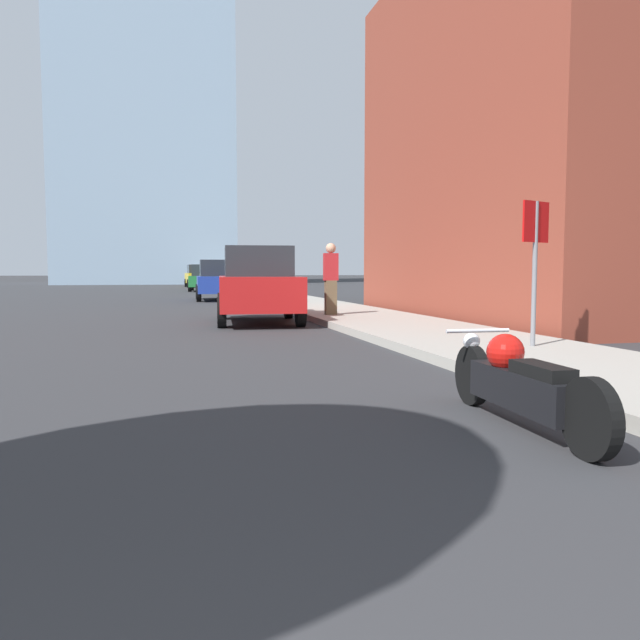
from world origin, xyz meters
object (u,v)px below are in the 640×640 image
(parked_car_green, at_px, (205,278))
(pedestrian, at_px, (331,277))
(parked_car_red, at_px, (258,285))
(stop_sign, at_px, (535,248))
(motorcycle, at_px, (519,383))
(parked_car_yellow, at_px, (197,276))
(parked_car_blue, at_px, (217,280))

(parked_car_green, relative_size, pedestrian, 2.31)
(parked_car_red, xyz_separation_m, pedestrian, (1.92, 0.26, 0.18))
(parked_car_green, xyz_separation_m, pedestrian, (1.70, -25.08, 0.28))
(stop_sign, height_order, pedestrian, stop_sign)
(parked_car_red, height_order, pedestrian, pedestrian)
(motorcycle, bearing_deg, parked_car_yellow, 92.56)
(motorcycle, xyz_separation_m, stop_sign, (2.53, 3.75, 1.25))
(motorcycle, height_order, parked_car_blue, parked_car_blue)
(parked_car_green, height_order, pedestrian, pedestrian)
(motorcycle, bearing_deg, stop_sign, 58.04)
(motorcycle, height_order, stop_sign, stop_sign)
(motorcycle, height_order, parked_car_yellow, parked_car_yellow)
(parked_car_red, height_order, parked_car_yellow, parked_car_red)
(parked_car_red, bearing_deg, parked_car_blue, 94.78)
(parked_car_red, distance_m, parked_car_yellow, 35.76)
(parked_car_green, relative_size, parked_car_yellow, 0.99)
(parked_car_blue, relative_size, parked_car_yellow, 0.97)
(motorcycle, xyz_separation_m, pedestrian, (1.33, 11.02, 0.75))
(motorcycle, relative_size, pedestrian, 1.28)
(parked_car_yellow, bearing_deg, pedestrian, -89.63)
(parked_car_green, bearing_deg, parked_car_yellow, 95.50)
(parked_car_blue, height_order, pedestrian, pedestrian)
(parked_car_blue, bearing_deg, pedestrian, -79.00)
(parked_car_green, distance_m, parked_car_yellow, 10.41)
(parked_car_yellow, height_order, pedestrian, pedestrian)
(stop_sign, bearing_deg, pedestrian, 99.39)
(parked_car_red, bearing_deg, motorcycle, -82.18)
(motorcycle, bearing_deg, pedestrian, 85.20)
(parked_car_blue, bearing_deg, parked_car_green, 90.86)
(parked_car_red, xyz_separation_m, parked_car_blue, (-0.02, 12.38, -0.05))
(parked_car_red, distance_m, stop_sign, 7.70)
(parked_car_blue, xyz_separation_m, pedestrian, (1.94, -12.12, 0.24))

